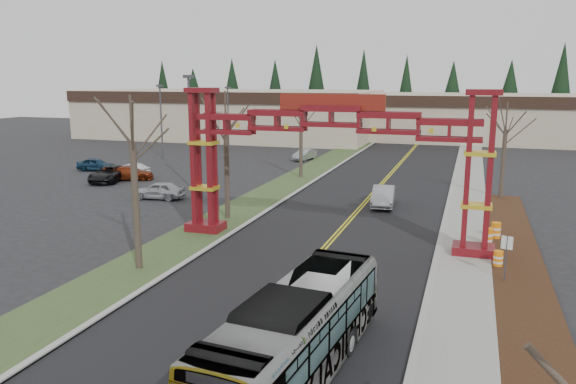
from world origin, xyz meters
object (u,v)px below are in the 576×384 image
at_px(gateway_arch, 331,141).
at_px(bare_tree_median_near, 132,143).
at_px(parked_car_near_a, 159,190).
at_px(parked_car_far_a, 305,155).
at_px(barrel_south, 498,259).
at_px(parked_car_mid_a, 129,173).
at_px(bare_tree_median_mid, 226,126).
at_px(transit_bus, 296,334).
at_px(light_pole_far, 228,113).
at_px(barrel_north, 496,231).
at_px(bare_tree_median_far, 301,117).
at_px(bare_tree_right_far, 506,130).
at_px(light_pole_near, 190,124).
at_px(street_sign, 507,250).
at_px(barrel_mid, 487,237).
at_px(retail_building_west, 232,114).
at_px(parked_car_near_b, 130,170).
at_px(parked_car_near_c, 109,174).
at_px(parked_car_mid_b, 96,164).
at_px(light_pole_mid, 161,116).
at_px(silver_sedan, 383,196).
at_px(retail_building_east, 490,117).

distance_m(gateway_arch, bare_tree_median_near, 10.96).
bearing_deg(parked_car_near_a, parked_car_far_a, 160.99).
distance_m(parked_car_far_a, bare_tree_median_near, 39.91).
distance_m(bare_tree_median_near, barrel_south, 19.11).
xyz_separation_m(parked_car_near_a, parked_car_far_a, (4.86, 24.37, -0.05)).
bearing_deg(parked_car_mid_a, bare_tree_median_mid, -149.85).
xyz_separation_m(transit_bus, light_pole_far, (-26.40, 53.63, 3.33)).
xyz_separation_m(transit_bus, barrel_north, (6.61, 18.65, -0.96)).
bearing_deg(bare_tree_median_far, parked_car_near_a, -121.21).
height_order(bare_tree_median_mid, barrel_south, bare_tree_median_mid).
relative_size(parked_car_mid_a, bare_tree_right_far, 0.59).
bearing_deg(parked_car_mid_a, light_pole_near, -127.84).
height_order(light_pole_far, street_sign, light_pole_far).
relative_size(light_pole_near, barrel_mid, 8.98).
bearing_deg(transit_bus, barrel_mid, 75.89).
height_order(retail_building_west, parked_car_far_a, retail_building_west).
bearing_deg(parked_car_near_b, bare_tree_median_mid, 54.38).
xyz_separation_m(parked_car_near_c, bare_tree_right_far, (34.29, 3.19, 4.77)).
distance_m(parked_car_mid_a, bare_tree_median_far, 17.11).
distance_m(retail_building_west, parked_car_mid_b, 36.44).
relative_size(bare_tree_median_near, bare_tree_right_far, 1.13).
relative_size(transit_bus, barrel_mid, 9.84).
bearing_deg(parked_car_far_a, light_pole_mid, -154.95).
bearing_deg(bare_tree_median_mid, barrel_north, 1.19).
distance_m(transit_bus, silver_sedan, 25.57).
xyz_separation_m(bare_tree_median_far, barrel_north, (17.25, -16.80, -5.33)).
bearing_deg(transit_bus, light_pole_near, 129.13).
bearing_deg(bare_tree_median_near, silver_sedan, 62.27).
relative_size(transit_bus, parked_car_mid_a, 2.36).
bearing_deg(transit_bus, bare_tree_median_far, 112.28).
xyz_separation_m(light_pole_near, barrel_mid, (24.16, -10.17, -5.08)).
bearing_deg(bare_tree_median_mid, barrel_south, -16.16).
height_order(transit_bus, parked_car_mid_b, transit_bus).
distance_m(retail_building_east, parked_car_near_b, 57.28).
relative_size(transit_bus, parked_car_near_a, 2.58).
height_order(parked_car_near_b, parked_car_far_a, parked_car_far_a).
distance_m(retail_building_east, bare_tree_median_far, 45.25).
xyz_separation_m(light_pole_mid, light_pole_far, (3.67, 10.98, -0.21)).
distance_m(parked_car_mid_a, street_sign, 37.08).
height_order(light_pole_mid, barrel_mid, light_pole_mid).
distance_m(parked_car_mid_b, barrel_north, 41.03).
relative_size(retail_building_east, bare_tree_median_far, 4.67).
relative_size(light_pole_far, barrel_mid, 7.69).
xyz_separation_m(bare_tree_median_mid, bare_tree_right_far, (18.00, 12.69, -0.83)).
bearing_deg(bare_tree_median_far, bare_tree_right_far, -13.93).
bearing_deg(street_sign, parked_car_near_a, 155.78).
height_order(retail_building_east, parked_car_mid_b, retail_building_east).
bearing_deg(barrel_south, barrel_north, 89.48).
distance_m(bare_tree_median_mid, barrel_north, 18.20).
bearing_deg(light_pole_far, barrel_north, -46.66).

